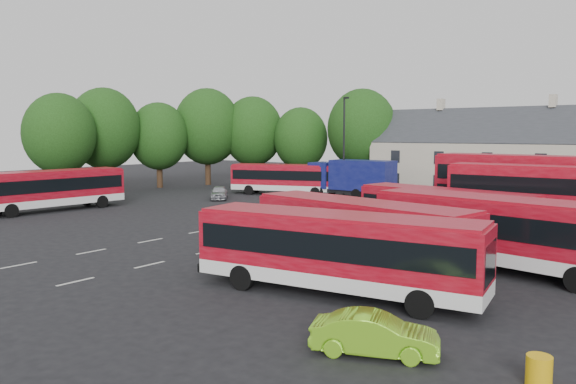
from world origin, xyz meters
name	(u,v)px	position (x,y,z in m)	size (l,w,h in m)	color
ground	(221,228)	(0.00, 0.00, 0.00)	(140.00, 140.00, 0.00)	black
lane_markings	(267,227)	(2.50, 2.00, 0.01)	(5.15, 33.80, 0.01)	beige
treeline	(211,131)	(-20.74, 19.36, 6.68)	(29.92, 32.59, 12.01)	black
terrace_houses	(550,161)	(14.00, 30.00, 3.86)	(35.70, 7.13, 10.06)	beige
bus_row_a	(337,247)	(15.11, -8.73, 1.97)	(11.89, 4.43, 3.29)	silver
bus_row_b	(360,228)	(13.62, -4.43, 1.97)	(11.86, 4.44, 3.28)	silver
bus_row_c	(501,227)	(18.97, -0.68, 2.08)	(12.53, 4.49, 3.47)	silver
bus_row_d	(494,229)	(18.12, 1.06, 1.70)	(10.20, 3.68, 2.82)	silver
bus_row_e	(446,210)	(13.96, 5.05, 1.87)	(11.26, 4.17, 3.11)	silver
bus_dd_south	(542,197)	(18.38, 9.13, 2.57)	(11.05, 2.84, 4.51)	silver
bus_dd_north	(526,187)	(16.55, 12.54, 2.83)	(12.30, 3.64, 4.98)	silver
bus_west	(51,187)	(-16.86, -2.77, 2.03)	(3.45, 12.11, 3.39)	silver
bus_north	(285,177)	(-9.31, 18.97, 1.92)	(11.46, 6.31, 3.19)	silver
box_truck	(353,177)	(-2.09, 20.67, 2.14)	(8.77, 2.99, 3.80)	black
silver_car	(219,193)	(-11.84, 11.74, 0.67)	(1.58, 3.93, 1.34)	#B3B5BB
lime_car	(375,334)	(19.29, -13.12, 0.61)	(1.30, 3.72, 1.22)	#79C51E
grit_bin	(539,371)	(23.63, -12.38, 0.40)	(0.65, 0.65, 0.81)	gold
lamppost	(344,145)	(-2.78, 20.11, 5.32)	(0.69, 0.44, 9.97)	black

